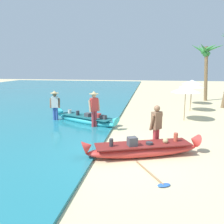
{
  "coord_description": "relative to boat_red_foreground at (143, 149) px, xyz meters",
  "views": [
    {
      "loc": [
        0.64,
        -7.84,
        3.07
      ],
      "look_at": [
        -1.1,
        2.92,
        0.9
      ],
      "focal_mm": 38.06,
      "sensor_mm": 36.0,
      "label": 1
    }
  ],
  "objects": [
    {
      "name": "boat_cyan_midground",
      "position": [
        -3.11,
        4.01,
        0.0
      ],
      "size": [
        3.89,
        2.43,
        0.74
      ],
      "color": "#33B2BC",
      "rests_on": "ground"
    },
    {
      "name": "parasol_row_1",
      "position": [
        2.89,
        8.71,
        1.49
      ],
      "size": [
        1.6,
        1.6,
        1.91
      ],
      "color": "#8E6B47",
      "rests_on": "ground"
    },
    {
      "name": "person_vendor_assistant",
      "position": [
        -4.91,
        4.3,
        0.73
      ],
      "size": [
        0.58,
        0.44,
        1.71
      ],
      "color": "#3D5BA8",
      "rests_on": "ground"
    },
    {
      "name": "ground_plane",
      "position": [
        -0.46,
        0.09,
        -0.26
      ],
      "size": [
        80.0,
        80.0,
        0.0
      ],
      "primitive_type": "plane",
      "color": "beige"
    },
    {
      "name": "paddle",
      "position": [
        0.35,
        -1.52,
        -0.23
      ],
      "size": [
        1.01,
        1.6,
        0.05
      ],
      "color": "#8E6B47",
      "rests_on": "ground"
    },
    {
      "name": "palm_tree_leaning_seaward",
      "position": [
        4.75,
        13.82,
        3.66
      ],
      "size": [
        2.84,
        2.44,
        4.9
      ],
      "color": "brown",
      "rests_on": "ground"
    },
    {
      "name": "parasol_row_2",
      "position": [
        3.4,
        11.68,
        1.49
      ],
      "size": [
        1.6,
        1.6,
        1.91
      ],
      "color": "#8E6B47",
      "rests_on": "ground"
    },
    {
      "name": "parasol_row_0",
      "position": [
        2.1,
        5.72,
        1.49
      ],
      "size": [
        1.6,
        1.6,
        1.91
      ],
      "color": "#8E6B47",
      "rests_on": "ground"
    },
    {
      "name": "boat_red_foreground",
      "position": [
        0.0,
        0.0,
        0.0
      ],
      "size": [
        4.1,
        2.05,
        0.74
      ],
      "color": "red",
      "rests_on": "ground"
    },
    {
      "name": "person_tourist_customer",
      "position": [
        0.44,
        0.67,
        0.68
      ],
      "size": [
        0.52,
        0.55,
        1.67
      ],
      "color": "#B2383D",
      "rests_on": "ground"
    },
    {
      "name": "person_vendor_hatted",
      "position": [
        -2.47,
        3.22,
        0.81
      ],
      "size": [
        0.56,
        0.5,
        1.84
      ],
      "color": "#B2383D",
      "rests_on": "ground"
    }
  ]
}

